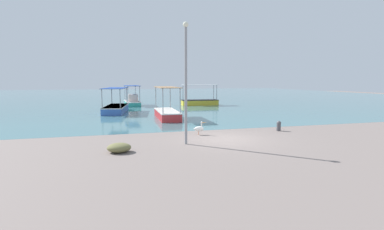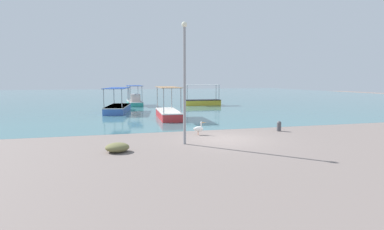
% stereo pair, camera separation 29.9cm
% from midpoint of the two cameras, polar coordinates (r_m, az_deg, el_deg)
% --- Properties ---
extents(ground, '(120.00, 120.00, 0.00)m').
position_cam_midpoint_polar(ground, '(16.86, 6.78, -4.55)').
color(ground, slate).
extents(harbor_water, '(110.00, 90.00, 0.00)m').
position_cam_midpoint_polar(harbor_water, '(63.76, -9.16, 3.68)').
color(harbor_water, '#45757C').
rests_on(harbor_water, ground).
extents(fishing_boat_far_right, '(2.91, 6.31, 2.48)m').
position_cam_midpoint_polar(fishing_boat_far_right, '(31.23, -13.69, 1.44)').
color(fishing_boat_far_right, '#3962B6').
rests_on(fishing_boat_far_right, harbor_water).
extents(fishing_boat_near_left, '(1.90, 5.52, 2.68)m').
position_cam_midpoint_polar(fishing_boat_near_left, '(25.61, -4.23, 0.53)').
color(fishing_boat_near_left, red).
rests_on(fishing_boat_near_left, harbor_water).
extents(fishing_boat_outer, '(1.86, 5.30, 2.56)m').
position_cam_midpoint_polar(fishing_boat_outer, '(39.11, -10.64, 2.66)').
color(fishing_boat_outer, teal).
rests_on(fishing_boat_outer, harbor_water).
extents(fishing_boat_far_left, '(4.78, 1.86, 2.66)m').
position_cam_midpoint_polar(fishing_boat_far_left, '(38.96, 2.14, 2.67)').
color(fishing_boat_far_left, gold).
rests_on(fishing_boat_far_left, harbor_water).
extents(pelican, '(0.81, 0.34, 0.80)m').
position_cam_midpoint_polar(pelican, '(17.92, 1.76, -2.61)').
color(pelican, '#E0997A').
rests_on(pelican, ground).
extents(lamp_post, '(0.28, 0.28, 6.12)m').
position_cam_midpoint_polar(lamp_post, '(15.09, -0.87, 7.25)').
color(lamp_post, gray).
rests_on(lamp_post, ground).
extents(mooring_bollard, '(0.29, 0.29, 0.65)m').
position_cam_midpoint_polar(mooring_bollard, '(20.07, 16.65, -1.97)').
color(mooring_bollard, '#47474C').
rests_on(mooring_bollard, ground).
extents(net_pile, '(1.08, 0.92, 0.43)m').
position_cam_midpoint_polar(net_pile, '(14.10, -13.45, -6.02)').
color(net_pile, olive).
rests_on(net_pile, ground).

